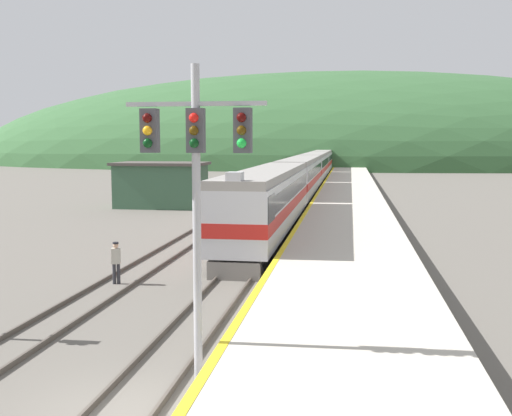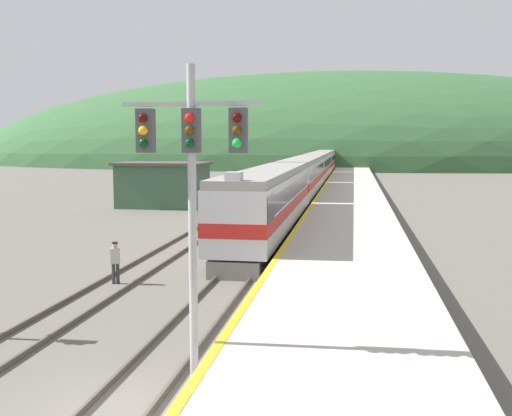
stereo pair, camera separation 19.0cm
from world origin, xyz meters
The scene contains 11 objects.
track_main centered at (0.00, 70.00, 0.08)m, with size 1.52×180.00×0.16m.
track_siding centered at (-4.49, 70.00, 0.08)m, with size 1.52×180.00×0.16m.
platform centered at (4.61, 50.00, 0.48)m, with size 5.89×140.00×0.97m.
distant_hills centered at (0.00, 140.87, 0.00)m, with size 190.28×85.63×45.07m.
station_shed centered at (-11.47, 38.54, 1.97)m, with size 7.81×4.82×3.90m.
express_train_lead_car centered at (0.00, 23.10, 2.25)m, with size 2.90×21.92×4.47m.
carriage_second centered at (0.00, 46.63, 2.24)m, with size 2.89×22.90×4.11m.
carriage_third centered at (0.00, 70.41, 2.24)m, with size 2.89×22.90×4.11m.
carriage_fourth centered at (0.00, 94.19, 2.24)m, with size 2.89×22.90×4.11m.
signal_mast_main centered at (1.15, 2.15, 5.13)m, with size 3.30×0.42×7.49m.
track_worker centered at (-4.56, 11.20, 0.97)m, with size 0.41×0.32×1.71m.
Camera 2 is at (4.86, -11.27, 5.74)m, focal length 42.00 mm.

